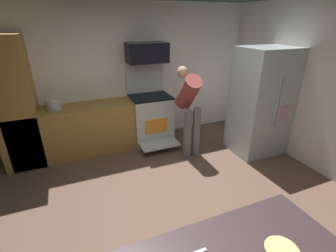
{
  "coord_description": "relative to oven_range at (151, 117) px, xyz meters",
  "views": [
    {
      "loc": [
        -1.03,
        -2.25,
        2.27
      ],
      "look_at": [
        0.02,
        0.3,
        1.05
      ],
      "focal_mm": 25.59,
      "sensor_mm": 36.0,
      "label": 1
    }
  ],
  "objects": [
    {
      "name": "ground_plane",
      "position": [
        -0.34,
        -1.97,
        -0.52
      ],
      "size": [
        5.2,
        4.8,
        0.02
      ],
      "primitive_type": "cube",
      "color": "brown"
    },
    {
      "name": "wall_back",
      "position": [
        -0.34,
        0.37,
        0.79
      ],
      "size": [
        5.2,
        0.12,
        2.6
      ],
      "primitive_type": "cube",
      "color": "silver",
      "rests_on": "ground"
    },
    {
      "name": "lower_cabinet_run",
      "position": [
        -1.24,
        0.01,
        -0.06
      ],
      "size": [
        2.4,
        0.6,
        0.9
      ],
      "primitive_type": "cube",
      "color": "olive",
      "rests_on": "ground"
    },
    {
      "name": "cabinet_column",
      "position": [
        -2.24,
        0.01,
        0.54
      ],
      "size": [
        0.6,
        0.6,
        2.1
      ],
      "primitive_type": "cube",
      "color": "olive",
      "rests_on": "ground"
    },
    {
      "name": "mixing_bowl_small",
      "position": [
        -0.3,
        -3.51,
        0.41
      ],
      "size": [
        0.21,
        0.21,
        0.05
      ],
      "primitive_type": "cone",
      "rotation": [
        3.14,
        0.0,
        0.0
      ],
      "color": "#E1CB75",
      "rests_on": "counter_island"
    },
    {
      "name": "microwave",
      "position": [
        0.0,
        0.09,
        1.22
      ],
      "size": [
        0.74,
        0.38,
        0.36
      ],
      "primitive_type": "cube",
      "color": "black",
      "rests_on": "oven_range"
    },
    {
      "name": "oven_range",
      "position": [
        0.0,
        0.0,
        0.0
      ],
      "size": [
        0.76,
        0.98,
        1.55
      ],
      "color": "silver",
      "rests_on": "ground"
    },
    {
      "name": "person_cook",
      "position": [
        0.48,
        -0.7,
        0.41
      ],
      "size": [
        0.31,
        0.66,
        1.54
      ],
      "color": "slate",
      "rests_on": "ground"
    },
    {
      "name": "refrigerator",
      "position": [
        1.69,
        -1.12,
        0.43
      ],
      "size": [
        0.89,
        0.76,
        1.88
      ],
      "color": "#B4C3C3",
      "rests_on": "ground"
    },
    {
      "name": "wall_right",
      "position": [
        2.2,
        -1.97,
        0.79
      ],
      "size": [
        0.12,
        4.8,
        2.6
      ],
      "primitive_type": "cube",
      "color": "silver",
      "rests_on": "ground"
    },
    {
      "name": "stock_pot",
      "position": [
        -1.69,
        0.01,
        0.48
      ],
      "size": [
        0.23,
        0.23,
        0.19
      ],
      "primitive_type": "cylinder",
      "color": "#ADB6B9",
      "rests_on": "lower_cabinet_run"
    }
  ]
}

